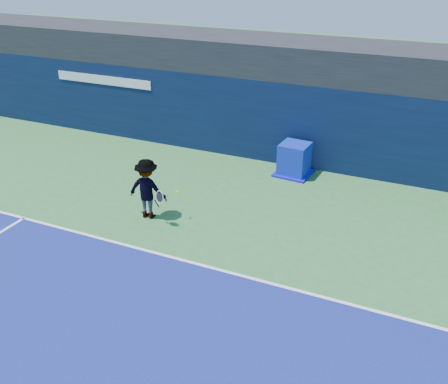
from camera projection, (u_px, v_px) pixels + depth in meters
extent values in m
plane|color=#326F36|center=(100.00, 330.00, 10.49)|extent=(80.00, 80.00, 0.00)
cube|color=white|center=(171.00, 257.00, 12.93)|extent=(24.00, 0.10, 0.01)
cube|color=black|center=(281.00, 56.00, 18.27)|extent=(36.00, 3.00, 1.20)
cube|color=#091533|center=(270.00, 119.00, 18.39)|extent=(36.00, 1.00, 3.00)
cube|color=white|center=(103.00, 80.00, 20.16)|extent=(4.50, 0.04, 0.35)
cube|color=#0C20B3|center=(294.00, 159.00, 17.35)|extent=(1.02, 1.02, 1.14)
cube|color=#100DBC|center=(293.00, 173.00, 17.59)|extent=(1.27, 1.27, 0.08)
imported|color=white|center=(147.00, 189.00, 14.48)|extent=(1.23, 0.77, 1.82)
cylinder|color=black|center=(157.00, 203.00, 14.23)|extent=(0.09, 0.16, 0.29)
torus|color=silver|center=(160.00, 197.00, 14.02)|extent=(0.34, 0.19, 0.33)
cylinder|color=black|center=(160.00, 197.00, 14.02)|extent=(0.28, 0.15, 0.28)
sphere|color=#D4EE1A|center=(177.00, 192.00, 14.37)|extent=(0.08, 0.08, 0.08)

